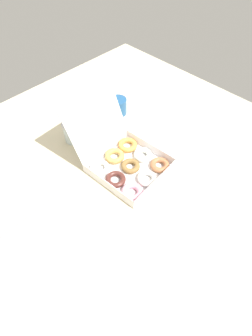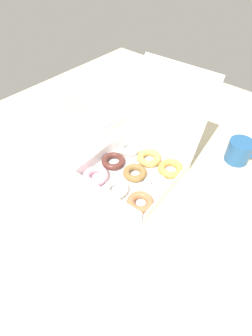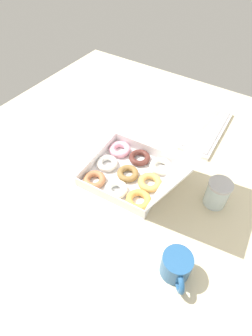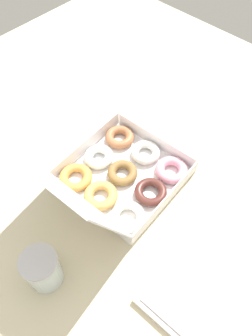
{
  "view_description": "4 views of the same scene",
  "coord_description": "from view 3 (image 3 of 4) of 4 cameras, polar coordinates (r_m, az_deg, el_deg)",
  "views": [
    {
      "loc": [
        -59.04,
        -57.97,
        99.33
      ],
      "look_at": [
        -3.34,
        -2.92,
        3.35
      ],
      "focal_mm": 28.0,
      "sensor_mm": 36.0,
      "label": 1
    },
    {
      "loc": [
        43.17,
        -57.13,
        74.6
      ],
      "look_at": [
        -2.42,
        -5.03,
        4.55
      ],
      "focal_mm": 28.0,
      "sensor_mm": 36.0,
      "label": 2
    },
    {
      "loc": [
        60.82,
        36.4,
        85.43
      ],
      "look_at": [
        0.77,
        -3.09,
        5.64
      ],
      "focal_mm": 28.0,
      "sensor_mm": 36.0,
      "label": 3
    },
    {
      "loc": [
        -39.17,
        37.61,
        83.86
      ],
      "look_at": [
        -1.0,
        -3.15,
        4.72
      ],
      "focal_mm": 35.0,
      "sensor_mm": 36.0,
      "label": 4
    }
  ],
  "objects": [
    {
      "name": "ground_plane",
      "position": [
        1.12,
        1.54,
        -2.68
      ],
      "size": [
        180.0,
        180.0,
        2.0
      ],
      "primitive_type": "cube",
      "color": "beige"
    },
    {
      "name": "donut_box",
      "position": [
        1.08,
        1.8,
        -0.85
      ],
      "size": [
        34.48,
        46.15,
        34.92
      ],
      "color": "white",
      "rests_on": "ground_plane"
    },
    {
      "name": "keyboard",
      "position": [
        1.38,
        17.23,
        7.96
      ],
      "size": [
        40.22,
        16.26,
        2.2
      ],
      "color": "white",
      "rests_on": "ground_plane"
    },
    {
      "name": "coffee_mug",
      "position": [
        0.88,
        10.92,
        -20.26
      ],
      "size": [
        12.15,
        10.69,
        9.53
      ],
      "color": "#25578E",
      "rests_on": "ground_plane"
    },
    {
      "name": "glass_jar",
      "position": [
        1.05,
        19.26,
        -5.22
      ],
      "size": [
        8.98,
        8.98,
        11.59
      ],
      "color": "silver",
      "rests_on": "ground_plane"
    },
    {
      "name": "paper_napkin",
      "position": [
        1.35,
        -5.65,
        8.44
      ],
      "size": [
        16.01,
        14.01,
        0.15
      ],
      "primitive_type": "cube",
      "rotation": [
        0.0,
        0.0,
        -0.1
      ],
      "color": "white",
      "rests_on": "ground_plane"
    }
  ]
}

